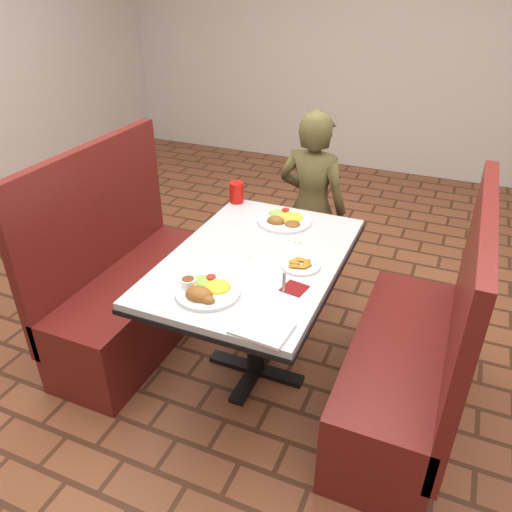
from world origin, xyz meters
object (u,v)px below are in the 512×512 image
diner_person (312,208)px  red_tumbler (237,192)px  dining_table (256,273)px  booth_bench_left (131,291)px  plantain_plate (301,265)px  near_dinner_plate (206,288)px  booth_bench_right (410,365)px  far_dinner_plate (285,217)px

diner_person → red_tumbler: size_ratio=10.15×
diner_person → dining_table: bearing=94.4°
booth_bench_left → red_tumbler: 0.85m
dining_table → booth_bench_left: booth_bench_left is taller
plantain_plate → booth_bench_left: bearing=179.5°
booth_bench_left → near_dinner_plate: bearing=-27.7°
booth_bench_right → plantain_plate: 0.71m
booth_bench_right → near_dinner_plate: (-0.87, -0.38, 0.45)m
booth_bench_right → plantain_plate: (-0.57, -0.01, 0.43)m
diner_person → far_dinner_plate: 0.51m
far_dinner_plate → plantain_plate: 0.48m
booth_bench_left → plantain_plate: (1.03, -0.01, 0.43)m
booth_bench_left → red_tumbler: size_ratio=9.70×
far_dinner_plate → plantain_plate: far_dinner_plate is taller
diner_person → plantain_plate: size_ratio=6.87×
near_dinner_plate → red_tumbler: (-0.29, 0.93, 0.03)m
near_dinner_plate → booth_bench_left: bearing=152.3°
booth_bench_left → far_dinner_plate: (0.80, 0.41, 0.45)m
red_tumbler → plantain_plate: bearing=-43.2°
booth_bench_right → red_tumbler: bearing=154.7°
booth_bench_left → near_dinner_plate: size_ratio=4.25×
plantain_plate → dining_table: bearing=177.7°
near_dinner_plate → plantain_plate: (0.30, 0.37, -0.02)m
booth_bench_left → near_dinner_plate: 0.94m
dining_table → booth_bench_left: (-0.80, 0.00, -0.32)m
dining_table → booth_bench_left: 0.86m
booth_bench_right → near_dinner_plate: bearing=-156.3°
near_dinner_plate → far_dinner_plate: (0.07, 0.79, -0.00)m
booth_bench_right → booth_bench_left: bearing=180.0°
booth_bench_left → diner_person: size_ratio=0.96×
near_dinner_plate → red_tumbler: size_ratio=2.28×
diner_person → far_dinner_plate: (-0.01, -0.49, 0.15)m
diner_person → red_tumbler: 0.54m
diner_person → booth_bench_right: bearing=136.1°
diner_person → red_tumbler: bearing=48.6°
booth_bench_left → plantain_plate: size_ratio=6.57×
booth_bench_left → far_dinner_plate: 1.00m
red_tumbler → booth_bench_left: bearing=-128.6°
dining_table → red_tumbler: red_tumbler is taller
booth_bench_left → booth_bench_right: same height
diner_person → near_dinner_plate: diner_person is taller
plantain_plate → red_tumbler: red_tumbler is taller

